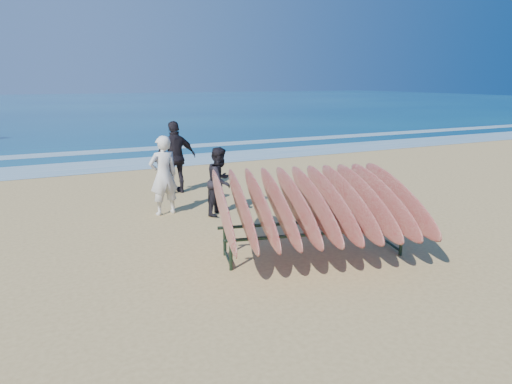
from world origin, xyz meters
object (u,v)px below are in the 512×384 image
(person_white, at_px, (163,176))
(person_dark_b, at_px, (176,157))
(surfboard_rack, at_px, (314,203))
(person_dark_a, at_px, (220,181))

(person_white, distance_m, person_dark_b, 2.00)
(surfboard_rack, bearing_deg, person_dark_b, 112.28)
(surfboard_rack, bearing_deg, person_dark_a, 113.11)
(surfboard_rack, xyz_separation_m, person_white, (-1.66, 3.56, -0.05))
(person_white, bearing_deg, surfboard_rack, 107.10)
(person_dark_a, height_order, person_dark_b, person_dark_b)
(surfboard_rack, height_order, person_white, person_white)
(person_white, xyz_separation_m, person_dark_a, (1.13, -0.54, -0.13))
(person_white, bearing_deg, person_dark_a, 146.46)
(person_dark_b, bearing_deg, person_dark_a, 91.85)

